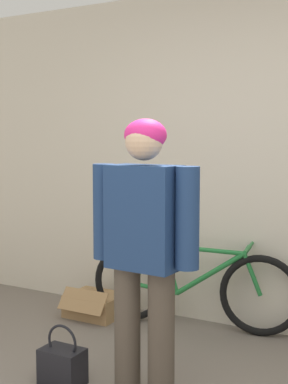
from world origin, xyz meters
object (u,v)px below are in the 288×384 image
handbag (62,365)px  cardboard_box (95,305)px  person (144,240)px  bicycle (192,286)px

handbag → cardboard_box: handbag is taller
person → bicycle: (-0.24, 1.19, -0.59)m
handbag → cardboard_box: bearing=115.3°
bicycle → cardboard_box: 0.85m
handbag → person: bearing=7.5°
cardboard_box → handbag: bearing=-64.7°
bicycle → handbag: (-0.28, -1.26, -0.21)m
bicycle → handbag: bicycle is taller
handbag → cardboard_box: (-0.53, 1.11, -0.03)m
person → bicycle: bearing=104.7°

